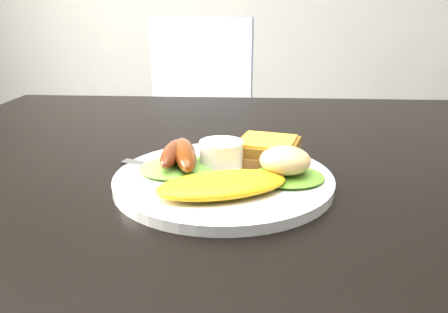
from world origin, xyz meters
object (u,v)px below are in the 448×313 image
plate (223,179)px  dining_chair (197,153)px  person (409,52)px  dining_table (279,162)px

plate → dining_chair: bearing=99.1°
person → plate: 0.86m
dining_table → plate: plate is taller
dining_table → dining_chair: 0.94m
person → plate: size_ratio=6.35×
person → plate: person is taller
dining_table → dining_chair: bearing=105.4°
dining_chair → plate: 1.06m
dining_chair → person: 0.78m
dining_table → dining_chair: (-0.24, 0.86, -0.28)m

